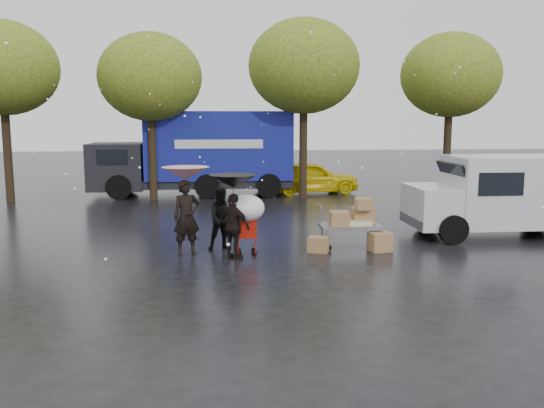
{
  "coord_description": "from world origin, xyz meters",
  "views": [
    {
      "loc": [
        -0.91,
        -13.03,
        3.23
      ],
      "look_at": [
        0.4,
        1.0,
        1.12
      ],
      "focal_mm": 38.0,
      "sensor_mm": 36.0,
      "label": 1
    }
  ],
  "objects": [
    {
      "name": "ground",
      "position": [
        0.0,
        0.0,
        0.0
      ],
      "size": [
        90.0,
        90.0,
        0.0
      ],
      "primitive_type": "plane",
      "color": "black",
      "rests_on": "ground"
    },
    {
      "name": "vendor_cart",
      "position": [
        2.43,
        0.87,
        0.73
      ],
      "size": [
        1.52,
        0.8,
        1.27
      ],
      "color": "slate",
      "rests_on": "ground"
    },
    {
      "name": "shopping_cart",
      "position": [
        -0.27,
        0.24,
        1.06
      ],
      "size": [
        0.84,
        0.84,
        1.46
      ],
      "color": "#B6170A",
      "rests_on": "ground"
    },
    {
      "name": "person_black",
      "position": [
        -0.58,
        -0.05,
        0.76
      ],
      "size": [
        0.92,
        0.88,
        1.53
      ],
      "primitive_type": "imported",
      "rotation": [
        0.0,
        0.0,
        2.41
      ],
      "color": "black",
      "rests_on": "ground"
    },
    {
      "name": "white_van",
      "position": [
        6.91,
        2.0,
        1.16
      ],
      "size": [
        4.91,
        2.18,
        2.2
      ],
      "color": "silver",
      "rests_on": "ground"
    },
    {
      "name": "yellow_taxi",
      "position": [
        2.99,
        11.29,
        0.71
      ],
      "size": [
        4.35,
        2.25,
        1.41
      ],
      "primitive_type": "imported",
      "rotation": [
        0.0,
        0.0,
        1.72
      ],
      "color": "yellow",
      "rests_on": "ground"
    },
    {
      "name": "tree_row",
      "position": [
        -0.47,
        10.0,
        5.02
      ],
      "size": [
        21.6,
        4.4,
        7.12
      ],
      "color": "black",
      "rests_on": "ground"
    },
    {
      "name": "person_middle",
      "position": [
        -0.83,
        0.98,
        0.77
      ],
      "size": [
        0.86,
        0.73,
        1.55
      ],
      "primitive_type": "imported",
      "rotation": [
        0.0,
        0.0,
        0.22
      ],
      "color": "black",
      "rests_on": "ground"
    },
    {
      "name": "box_ground_far",
      "position": [
        1.49,
        0.47,
        0.19
      ],
      "size": [
        0.58,
        0.52,
        0.37
      ],
      "primitive_type": "cube",
      "rotation": [
        0.0,
        0.0,
        -0.37
      ],
      "color": "#9A6343",
      "rests_on": "ground"
    },
    {
      "name": "umbrella_pink",
      "position": [
        -1.68,
        0.56,
        1.94
      ],
      "size": [
        1.12,
        1.12,
        2.09
      ],
      "color": "#4C4C4C",
      "rests_on": "ground"
    },
    {
      "name": "umbrella_black",
      "position": [
        -0.58,
        -0.05,
        1.81
      ],
      "size": [
        1.11,
        1.11,
        1.96
      ],
      "color": "#4C4C4C",
      "rests_on": "ground"
    },
    {
      "name": "box_ground_near",
      "position": [
        3.0,
        0.42,
        0.23
      ],
      "size": [
        0.58,
        0.5,
        0.46
      ],
      "primitive_type": "cube",
      "rotation": [
        0.0,
        0.0,
        0.2
      ],
      "color": "#9A6343",
      "rests_on": "ground"
    },
    {
      "name": "blue_truck",
      "position": [
        -1.71,
        11.29,
        1.76
      ],
      "size": [
        8.3,
        2.6,
        3.5
      ],
      "color": "navy",
      "rests_on": "ground"
    },
    {
      "name": "person_pink",
      "position": [
        -1.68,
        0.56,
        0.89
      ],
      "size": [
        0.74,
        0.58,
        1.78
      ],
      "primitive_type": "imported",
      "rotation": [
        0.0,
        0.0,
        0.27
      ],
      "color": "black",
      "rests_on": "ground"
    }
  ]
}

